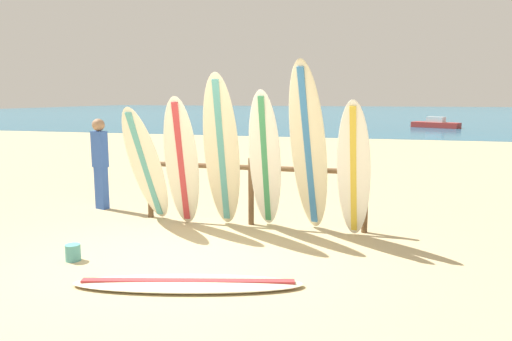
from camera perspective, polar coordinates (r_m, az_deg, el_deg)
The scene contains 13 objects.
ground_plane at distance 6.09m, azimuth -9.70°, elevation -10.41°, with size 120.00×120.00×0.00m, color tan.
ocean_water at distance 63.29m, azimuth 12.85°, elevation 6.93°, with size 120.00×80.00×0.01m, color #196B93.
surfboard_rack at distance 7.33m, azimuth -0.61°, elevation -1.20°, with size 3.61×0.09×1.06m.
surfboard_leaning_far_left at distance 7.52m, azimuth -13.28°, elevation 0.58°, with size 0.64×0.96×1.88m.
surfboard_leaning_left at distance 7.21m, azimuth -9.06°, elevation 0.95°, with size 0.58×0.63×2.03m.
surfboard_leaning_center_left at distance 6.96m, azimuth -4.19°, elevation 2.11°, with size 0.63×0.93×2.36m.
surfboard_leaning_center at distance 6.90m, azimuth 1.11°, elevation 1.09°, with size 0.54×0.92×2.12m.
surfboard_leaning_center_right at distance 6.77m, azimuth 6.41°, elevation 2.60°, with size 0.68×0.97×2.52m.
surfboard_leaning_right at distance 6.60m, azimuth 11.82°, elevation -0.05°, with size 0.51×0.72×1.99m.
surfboard_lying_on_sand at distance 5.19m, azimuth -8.29°, elevation -13.47°, with size 2.53×1.11×0.08m.
beachgoer_standing at distance 8.81m, azimuth -18.47°, elevation 1.26°, with size 0.30×0.23×1.63m.
small_boat_offshore at distance 33.04m, azimuth 21.05°, elevation 5.34°, with size 3.09×2.18×0.71m.
sand_bucket at distance 6.29m, azimuth -21.41°, elevation -9.30°, with size 0.19×0.19×0.21m, color teal.
Camera 1 is at (2.44, -5.21, 2.01)m, focal length 32.81 mm.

